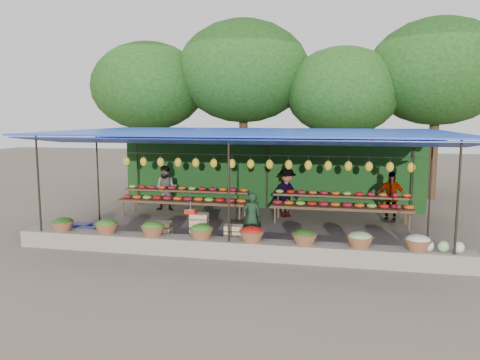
% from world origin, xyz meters
% --- Properties ---
extents(ground, '(60.00, 60.00, 0.00)m').
position_xyz_m(ground, '(0.00, 0.00, 0.00)').
color(ground, '#6A5B4E').
rests_on(ground, ground).
extents(stone_curb, '(10.60, 0.55, 0.40)m').
position_xyz_m(stone_curb, '(0.00, -2.75, 0.20)').
color(stone_curb, '#73685C').
rests_on(stone_curb, ground).
extents(stall_canopy, '(10.80, 6.60, 2.82)m').
position_xyz_m(stall_canopy, '(-0.00, 0.06, 2.68)').
color(stall_canopy, black).
rests_on(stall_canopy, ground).
extents(produce_baskets, '(8.98, 0.58, 0.34)m').
position_xyz_m(produce_baskets, '(-0.10, -2.75, 0.56)').
color(produce_baskets, brown).
rests_on(produce_baskets, stone_curb).
extents(netting_backdrop, '(10.60, 0.06, 2.50)m').
position_xyz_m(netting_backdrop, '(0.00, 3.15, 1.25)').
color(netting_backdrop, '#1E491A').
rests_on(netting_backdrop, ground).
extents(tree_row, '(16.51, 5.50, 7.12)m').
position_xyz_m(tree_row, '(0.50, 6.09, 4.70)').
color(tree_row, '#332012').
rests_on(tree_row, ground).
extents(fruit_table_left, '(4.21, 0.95, 0.93)m').
position_xyz_m(fruit_table_left, '(-2.49, 1.35, 0.61)').
color(fruit_table_left, '#502E20').
rests_on(fruit_table_left, ground).
extents(fruit_table_right, '(4.21, 0.95, 0.93)m').
position_xyz_m(fruit_table_right, '(2.51, 1.35, 0.61)').
color(fruit_table_right, '#502E20').
rests_on(fruit_table_right, ground).
extents(crate_counter, '(2.38, 0.38, 0.77)m').
position_xyz_m(crate_counter, '(-1.07, -1.78, 0.31)').
color(crate_counter, tan).
rests_on(crate_counter, ground).
extents(weighing_scale, '(0.29, 0.29, 0.31)m').
position_xyz_m(weighing_scale, '(-1.27, -1.78, 0.84)').
color(weighing_scale, red).
rests_on(weighing_scale, crate_counter).
extents(vendor_seated, '(0.55, 0.45, 1.30)m').
position_xyz_m(vendor_seated, '(0.26, -1.40, 0.65)').
color(vendor_seated, '#16321D').
rests_on(vendor_seated, ground).
extents(customer_left, '(0.80, 0.64, 1.55)m').
position_xyz_m(customer_left, '(-3.34, 1.97, 0.78)').
color(customer_left, slate).
rests_on(customer_left, ground).
extents(customer_mid, '(1.15, 1.12, 1.59)m').
position_xyz_m(customer_mid, '(0.80, 1.80, 0.79)').
color(customer_mid, slate).
rests_on(customer_mid, ground).
extents(customer_right, '(0.96, 0.53, 1.55)m').
position_xyz_m(customer_right, '(4.01, 1.82, 0.78)').
color(customer_right, slate).
rests_on(customer_right, ground).
extents(blue_crate_front, '(0.54, 0.43, 0.30)m').
position_xyz_m(blue_crate_front, '(-4.11, -1.98, 0.15)').
color(blue_crate_front, navy).
rests_on(blue_crate_front, ground).
extents(blue_crate_back, '(0.52, 0.39, 0.30)m').
position_xyz_m(blue_crate_back, '(-4.49, -1.59, 0.15)').
color(blue_crate_back, navy).
rests_on(blue_crate_back, ground).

